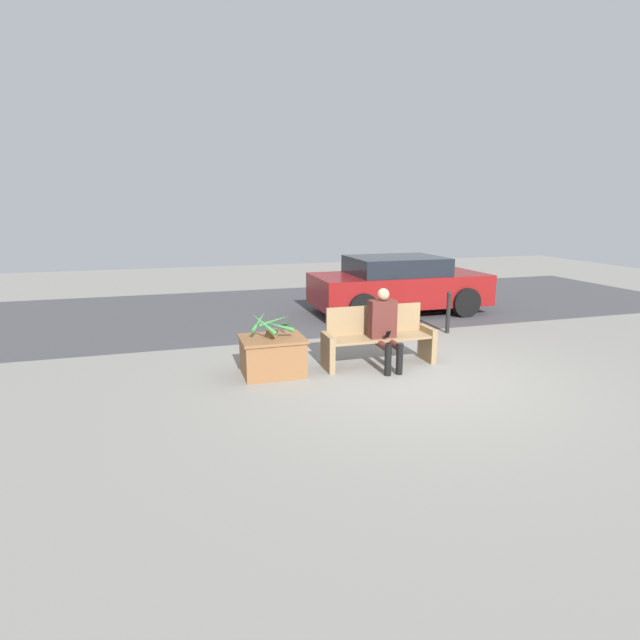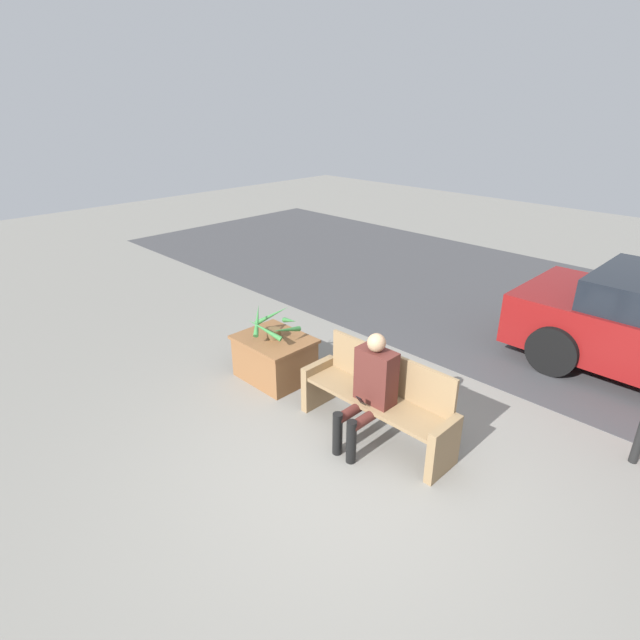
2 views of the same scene
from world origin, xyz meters
The scene contains 6 objects.
ground_plane centered at (0.00, 0.00, 0.00)m, with size 30.00×30.00×0.00m, color gray.
road_surface centered at (0.00, 5.46, 0.00)m, with size 20.00×6.00×0.01m, color #424244.
bench centered at (-0.24, 0.68, 0.44)m, with size 1.80×0.48×0.93m.
person_seated centered at (-0.22, 0.49, 0.68)m, with size 0.42×0.63×1.25m.
planter_box centered at (-1.95, 0.67, 0.31)m, with size 0.94×0.77×0.57m.
potted_plant centered at (-1.94, 0.67, 0.75)m, with size 0.65×0.65×0.40m.
Camera 2 is at (2.51, -2.97, 3.36)m, focal length 28.00 mm.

